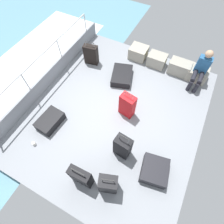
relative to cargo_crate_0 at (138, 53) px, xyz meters
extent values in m
cube|color=gray|center=(0.30, -2.18, -0.22)|extent=(4.40, 5.20, 0.06)
cube|color=gray|center=(-1.87, -2.18, 0.03)|extent=(0.06, 5.20, 0.45)
cylinder|color=silver|center=(-1.87, -2.88, 0.31)|extent=(0.04, 0.04, 1.00)
cylinder|color=silver|center=(-1.87, -1.49, 0.31)|extent=(0.04, 0.04, 1.00)
cylinder|color=silver|center=(-1.87, -0.10, 0.31)|extent=(0.04, 0.04, 1.00)
cylinder|color=silver|center=(-1.87, -2.18, 0.81)|extent=(0.04, 4.16, 0.04)
cube|color=white|center=(-3.30, -2.18, -0.53)|extent=(2.40, 7.28, 0.01)
cube|color=#9E9989|center=(0.00, 0.00, 0.00)|extent=(0.53, 0.48, 0.38)
torus|color=tan|center=(-0.28, 0.00, 0.08)|extent=(0.02, 0.12, 0.12)
torus|color=tan|center=(0.28, 0.00, 0.08)|extent=(0.02, 0.12, 0.12)
cube|color=gray|center=(0.64, -0.05, 0.00)|extent=(0.55, 0.42, 0.37)
torus|color=tan|center=(0.36, -0.05, 0.07)|extent=(0.02, 0.12, 0.12)
torus|color=tan|center=(0.93, -0.05, 0.07)|extent=(0.02, 0.12, 0.12)
cube|color=gray|center=(1.36, -0.06, 0.01)|extent=(0.62, 0.39, 0.41)
torus|color=tan|center=(1.04, -0.06, 0.10)|extent=(0.02, 0.12, 0.12)
torus|color=tan|center=(1.68, -0.06, 0.10)|extent=(0.02, 0.12, 0.12)
cube|color=#9E9989|center=(1.91, -0.05, -0.01)|extent=(0.55, 0.48, 0.35)
torus|color=tan|center=(1.62, -0.05, 0.06)|extent=(0.02, 0.12, 0.12)
torus|color=tan|center=(2.19, -0.05, 0.06)|extent=(0.02, 0.12, 0.12)
cube|color=#26598C|center=(1.91, -0.10, 0.40)|extent=(0.34, 0.20, 0.48)
sphere|color=tan|center=(1.91, -0.10, 0.76)|extent=(0.20, 0.20, 0.20)
cylinder|color=black|center=(2.00, -0.40, 0.20)|extent=(0.12, 0.40, 0.12)
cylinder|color=black|center=(2.00, -0.60, -0.01)|extent=(0.11, 0.11, 0.35)
cylinder|color=black|center=(1.82, -0.40, 0.20)|extent=(0.12, 0.40, 0.12)
cylinder|color=black|center=(1.82, -0.60, -0.01)|extent=(0.11, 0.11, 0.35)
cube|color=black|center=(1.01, -3.98, 0.13)|extent=(0.43, 0.36, 0.65)
cylinder|color=#A5A8AD|center=(0.90, -4.01, 0.52)|extent=(0.02, 0.02, 0.12)
cylinder|color=#A5A8AD|center=(1.11, -3.94, 0.52)|extent=(0.02, 0.02, 0.12)
cylinder|color=#2D2D2D|center=(1.01, -3.98, 0.58)|extent=(0.23, 0.10, 0.02)
cube|color=silver|center=(0.96, -3.85, 0.35)|extent=(0.05, 0.02, 0.08)
cube|color=black|center=(0.93, -3.15, 0.16)|extent=(0.39, 0.28, 0.70)
cylinder|color=#A5A8AD|center=(0.82, -3.14, 0.61)|extent=(0.02, 0.02, 0.19)
cylinder|color=#A5A8AD|center=(1.04, -3.17, 0.61)|extent=(0.02, 0.02, 0.19)
cylinder|color=#2D2D2D|center=(0.93, -3.15, 0.71)|extent=(0.24, 0.05, 0.02)
cube|color=silver|center=(0.94, -3.03, 0.27)|extent=(0.05, 0.01, 0.08)
cube|color=black|center=(-1.03, -3.30, -0.07)|extent=(0.51, 0.71, 0.24)
cube|color=silver|center=(-1.00, -2.95, 0.01)|extent=(0.05, 0.01, 0.08)
cube|color=red|center=(0.57, -2.12, 0.16)|extent=(0.41, 0.30, 0.70)
cylinder|color=#A5A8AD|center=(0.46, -2.10, 0.57)|extent=(0.02, 0.02, 0.12)
cylinder|color=#A5A8AD|center=(0.68, -2.14, 0.57)|extent=(0.02, 0.02, 0.12)
cylinder|color=#2D2D2D|center=(0.57, -2.12, 0.63)|extent=(0.25, 0.06, 0.02)
cube|color=white|center=(0.59, -2.00, 0.28)|extent=(0.05, 0.02, 0.08)
cube|color=black|center=(1.75, -3.25, -0.06)|extent=(0.65, 0.69, 0.27)
cube|color=green|center=(1.70, -2.94, 0.00)|extent=(0.05, 0.01, 0.08)
cube|color=black|center=(0.45, -4.10, 0.15)|extent=(0.46, 0.20, 0.68)
cylinder|color=#A5A8AD|center=(0.32, -4.11, 0.54)|extent=(0.02, 0.02, 0.10)
cylinder|color=#A5A8AD|center=(0.59, -4.10, 0.54)|extent=(0.02, 0.02, 0.10)
cylinder|color=#2D2D2D|center=(0.45, -4.10, 0.59)|extent=(0.29, 0.03, 0.02)
cube|color=silver|center=(0.45, -4.00, 0.23)|extent=(0.05, 0.01, 0.08)
cube|color=black|center=(-0.07, -1.08, -0.08)|extent=(0.78, 0.93, 0.22)
cube|color=silver|center=(-0.19, -0.69, -0.04)|extent=(0.05, 0.02, 0.08)
cube|color=black|center=(-1.22, -0.90, 0.12)|extent=(0.45, 0.28, 0.62)
cylinder|color=#A5A8AD|center=(-1.35, -0.92, 0.50)|extent=(0.02, 0.02, 0.13)
cylinder|color=#A5A8AD|center=(-1.10, -0.88, 0.50)|extent=(0.02, 0.02, 0.13)
cylinder|color=#2D2D2D|center=(-1.22, -0.90, 0.56)|extent=(0.27, 0.07, 0.02)
cube|color=white|center=(-1.24, -0.79, 0.28)|extent=(0.05, 0.01, 0.08)
cylinder|color=white|center=(-1.03, -3.95, -0.14)|extent=(0.08, 0.08, 0.10)
camera|label=1|loc=(1.33, -4.45, 3.86)|focal=28.19mm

